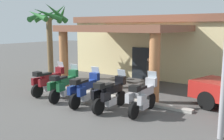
% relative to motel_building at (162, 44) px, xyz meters
% --- Properties ---
extents(ground_plane, '(80.00, 80.00, 0.00)m').
position_rel_motel_building_xyz_m(ground_plane, '(0.02, -8.93, -2.15)').
color(ground_plane, '#514F4C').
extents(motel_building, '(12.14, 11.27, 4.17)m').
position_rel_motel_building_xyz_m(motel_building, '(0.00, 0.00, 0.00)').
color(motel_building, beige).
rests_on(motel_building, ground_plane).
extents(motorcycle_maroon, '(0.71, 2.21, 1.61)m').
position_rel_motel_building_xyz_m(motorcycle_maroon, '(-2.25, -9.04, -1.45)').
color(motorcycle_maroon, black).
rests_on(motorcycle_maroon, ground_plane).
extents(motorcycle_green, '(0.81, 2.21, 1.61)m').
position_rel_motel_building_xyz_m(motorcycle_green, '(-0.90, -9.30, -1.45)').
color(motorcycle_green, black).
rests_on(motorcycle_green, ground_plane).
extents(motorcycle_blue, '(0.73, 2.21, 1.61)m').
position_rel_motel_building_xyz_m(motorcycle_blue, '(0.44, -9.36, -1.45)').
color(motorcycle_blue, black).
rests_on(motorcycle_blue, ground_plane).
extents(motorcycle_black, '(0.72, 2.21, 1.61)m').
position_rel_motel_building_xyz_m(motorcycle_black, '(1.78, -9.36, -1.45)').
color(motorcycle_black, black).
rests_on(motorcycle_black, ground_plane).
extents(motorcycle_silver, '(0.71, 2.21, 1.61)m').
position_rel_motel_building_xyz_m(motorcycle_silver, '(3.12, -8.99, -1.45)').
color(motorcycle_silver, black).
rests_on(motorcycle_silver, ground_plane).
extents(pedestrian, '(0.38, 0.42, 1.72)m').
position_rel_motel_building_xyz_m(pedestrian, '(1.38, -4.88, -1.15)').
color(pedestrian, brown).
rests_on(pedestrian, ground_plane).
extents(palm_tree_roadside, '(2.77, 2.74, 5.03)m').
position_rel_motel_building_xyz_m(palm_tree_roadside, '(-5.28, -6.08, 1.53)').
color(palm_tree_roadside, brown).
rests_on(palm_tree_roadside, ground_plane).
extents(curb_strip, '(8.71, 0.36, 0.12)m').
position_rel_motel_building_xyz_m(curb_strip, '(0.44, -7.80, -2.09)').
color(curb_strip, '#ADA89E').
rests_on(curb_strip, ground_plane).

